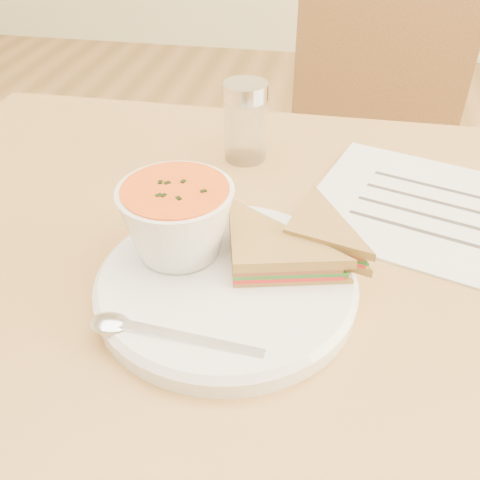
% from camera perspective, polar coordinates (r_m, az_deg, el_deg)
% --- Properties ---
extents(dining_table, '(1.00, 0.70, 0.75)m').
position_cam_1_polar(dining_table, '(0.88, 1.95, -20.09)').
color(dining_table, olive).
rests_on(dining_table, floor).
extents(chair_far, '(0.43, 0.43, 0.89)m').
position_cam_1_polar(chair_far, '(1.27, 12.44, 4.45)').
color(chair_far, '#5B2F1B').
rests_on(chair_far, floor).
extents(plate, '(0.28, 0.28, 0.02)m').
position_cam_1_polar(plate, '(0.53, -1.47, -4.81)').
color(plate, white).
rests_on(plate, dining_table).
extents(soup_bowl, '(0.15, 0.15, 0.08)m').
position_cam_1_polar(soup_bowl, '(0.53, -6.65, 1.75)').
color(soup_bowl, white).
rests_on(soup_bowl, plate).
extents(sandwich_half_a, '(0.14, 0.14, 0.03)m').
position_cam_1_polar(sandwich_half_a, '(0.50, -0.75, -4.19)').
color(sandwich_half_a, '#A28139').
rests_on(sandwich_half_a, plate).
extents(sandwich_half_b, '(0.11, 0.11, 0.03)m').
position_cam_1_polar(sandwich_half_b, '(0.53, 4.55, -0.11)').
color(sandwich_half_b, '#A28139').
rests_on(sandwich_half_b, plate).
extents(spoon, '(0.19, 0.05, 0.01)m').
position_cam_1_polar(spoon, '(0.47, -7.67, -10.04)').
color(spoon, silver).
rests_on(spoon, plate).
extents(paper_menu, '(0.39, 0.33, 0.00)m').
position_cam_1_polar(paper_menu, '(0.68, 21.87, 2.47)').
color(paper_menu, white).
rests_on(paper_menu, dining_table).
extents(condiment_shaker, '(0.07, 0.07, 0.11)m').
position_cam_1_polar(condiment_shaker, '(0.74, 0.57, 12.48)').
color(condiment_shaker, silver).
rests_on(condiment_shaker, dining_table).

